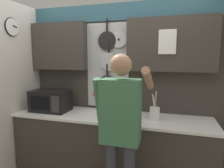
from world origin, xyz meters
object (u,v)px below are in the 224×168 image
object	(u,v)px
microwave	(51,101)
person	(121,124)
knife_block	(127,110)
utensil_crock	(155,113)

from	to	relation	value
microwave	person	xyz separation A→B (m)	(1.16, -0.56, -0.04)
microwave	knife_block	distance (m)	1.11
utensil_crock	person	size ratio (longest dim) A/B	0.21
microwave	person	size ratio (longest dim) A/B	0.30
microwave	person	world-z (taller)	person
knife_block	person	bearing A→B (deg)	-84.23
microwave	utensil_crock	distance (m)	1.45
knife_block	utensil_crock	bearing A→B (deg)	0.13
knife_block	person	xyz separation A→B (m)	(0.06, -0.56, 0.00)
microwave	utensil_crock	xyz separation A→B (m)	(1.45, 0.00, -0.06)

